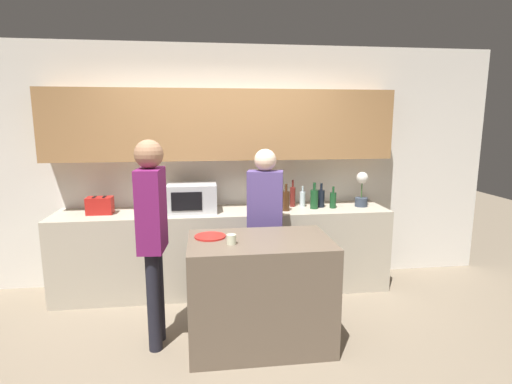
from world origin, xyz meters
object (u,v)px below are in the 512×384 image
(person_left, at_px, (265,216))
(plate_on_island, at_px, (210,236))
(microwave, at_px, (192,198))
(bottle_0, at_px, (265,197))
(bottle_2, at_px, (286,200))
(potted_plant, at_px, (362,189))
(bottle_5, at_px, (314,199))
(cup_0, at_px, (231,239))
(bottle_4, at_px, (302,199))
(bottle_6, at_px, (321,198))
(bottle_3, at_px, (293,196))
(bottle_1, at_px, (275,200))
(toaster, at_px, (100,206))
(person_center, at_px, (152,226))
(bottle_7, at_px, (333,200))

(person_left, bearing_deg, plate_on_island, 56.24)
(microwave, height_order, bottle_0, bottle_0)
(bottle_2, distance_m, person_left, 0.50)
(potted_plant, bearing_deg, bottle_2, -173.43)
(bottle_2, distance_m, plate_on_island, 1.24)
(bottle_5, height_order, cup_0, bottle_5)
(bottle_2, bearing_deg, potted_plant, 6.57)
(bottle_4, bearing_deg, bottle_5, -46.95)
(bottle_5, height_order, bottle_6, bottle_5)
(bottle_0, xyz_separation_m, bottle_3, (0.33, 0.04, -0.01))
(bottle_2, height_order, bottle_6, bottle_2)
(bottle_1, xyz_separation_m, bottle_5, (0.42, -0.09, 0.02))
(bottle_1, xyz_separation_m, bottle_6, (0.52, -0.03, 0.02))
(bottle_1, relative_size, plate_on_island, 0.88)
(toaster, xyz_separation_m, potted_plant, (2.86, 0.00, 0.11))
(bottle_1, relative_size, cup_0, 2.94)
(microwave, height_order, bottle_6, microwave)
(microwave, distance_m, bottle_2, 1.01)
(cup_0, bearing_deg, bottle_5, 49.76)
(potted_plant, relative_size, bottle_4, 1.67)
(bottle_0, xyz_separation_m, person_center, (-1.09, -1.12, 0.01))
(toaster, relative_size, bottle_3, 0.85)
(bottle_0, distance_m, bottle_3, 0.33)
(bottle_7, bearing_deg, microwave, 178.60)
(bottle_1, distance_m, plate_on_island, 1.31)
(microwave, bearing_deg, bottle_7, -1.40)
(potted_plant, distance_m, person_center, 2.43)
(bottle_6, bearing_deg, plate_on_island, -140.48)
(bottle_3, height_order, bottle_7, bottle_3)
(bottle_5, distance_m, bottle_6, 0.12)
(bottle_4, distance_m, bottle_6, 0.21)
(bottle_0, height_order, cup_0, bottle_0)
(bottle_7, bearing_deg, bottle_5, -179.61)
(bottle_3, relative_size, cup_0, 3.90)
(toaster, bearing_deg, bottle_0, 1.87)
(cup_0, relative_size, person_center, 0.05)
(bottle_1, height_order, person_left, person_left)
(bottle_0, relative_size, bottle_4, 1.37)
(bottle_0, relative_size, person_left, 0.20)
(bottle_1, distance_m, person_left, 0.59)
(bottle_0, xyz_separation_m, bottle_1, (0.12, -0.00, -0.04))
(bottle_6, distance_m, plate_on_island, 1.64)
(microwave, xyz_separation_m, person_left, (0.72, -0.50, -0.10))
(bottle_3, distance_m, person_center, 1.83)
(potted_plant, xyz_separation_m, person_left, (-1.18, -0.50, -0.15))
(bottle_5, bearing_deg, bottle_6, 32.71)
(bottle_2, distance_m, bottle_3, 0.23)
(potted_plant, distance_m, bottle_4, 0.68)
(bottle_2, bearing_deg, bottle_1, 119.34)
(bottle_2, bearing_deg, bottle_4, 37.54)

